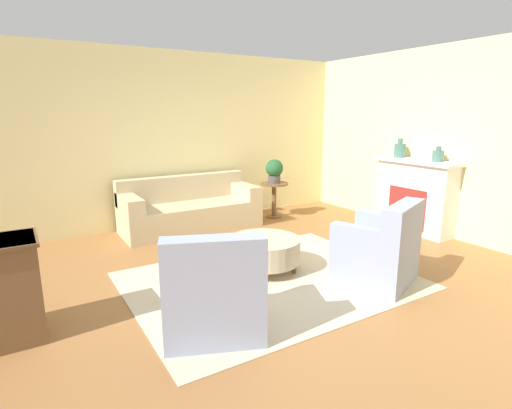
% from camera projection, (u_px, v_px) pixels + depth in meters
% --- Properties ---
extents(ground_plane, '(16.00, 16.00, 0.00)m').
position_uv_depth(ground_plane, '(270.00, 281.00, 4.45)').
color(ground_plane, '#996638').
extents(wall_back, '(9.74, 0.12, 2.80)m').
position_uv_depth(wall_back, '(173.00, 139.00, 6.57)').
color(wall_back, beige).
rests_on(wall_back, ground_plane).
extents(wall_right, '(0.12, 10.36, 2.80)m').
position_uv_depth(wall_right, '(457.00, 143.00, 5.78)').
color(wall_right, beige).
rests_on(wall_right, ground_plane).
extents(rug, '(3.02, 2.31, 0.01)m').
position_uv_depth(rug, '(270.00, 281.00, 4.45)').
color(rug, beige).
rests_on(rug, ground_plane).
extents(couch, '(2.16, 0.86, 0.83)m').
position_uv_depth(couch, '(190.00, 210.00, 6.39)').
color(couch, '#C6B289').
rests_on(couch, ground_plane).
extents(armchair_left, '(1.02, 0.98, 0.91)m').
position_uv_depth(armchair_left, '(213.00, 294.00, 3.32)').
color(armchair_left, '#8E99B2').
rests_on(armchair_left, rug).
extents(armchair_right, '(1.02, 0.98, 0.91)m').
position_uv_depth(armchair_right, '(380.00, 251.00, 4.33)').
color(armchair_right, '#8E99B2').
rests_on(armchair_right, rug).
extents(ottoman_table, '(0.85, 0.85, 0.39)m').
position_uv_depth(ottoman_table, '(264.00, 250.00, 4.68)').
color(ottoman_table, '#C6B289').
rests_on(ottoman_table, rug).
extents(side_table, '(0.50, 0.50, 0.62)m').
position_uv_depth(side_table, '(274.00, 194.00, 7.06)').
color(side_table, brown).
rests_on(side_table, ground_plane).
extents(fireplace, '(0.44, 1.34, 1.13)m').
position_uv_depth(fireplace, '(415.00, 194.00, 6.21)').
color(fireplace, white).
rests_on(fireplace, ground_plane).
extents(vase_mantel_near, '(0.17, 0.17, 0.30)m').
position_uv_depth(vase_mantel_near, '(400.00, 150.00, 6.34)').
color(vase_mantel_near, '#477066').
rests_on(vase_mantel_near, fireplace).
extents(vase_mantel_far, '(0.16, 0.16, 0.23)m').
position_uv_depth(vase_mantel_far, '(438.00, 156.00, 5.78)').
color(vase_mantel_far, '#477066').
rests_on(vase_mantel_far, fireplace).
extents(potted_plant_on_side_table, '(0.31, 0.31, 0.42)m').
position_uv_depth(potted_plant_on_side_table, '(274.00, 170.00, 6.96)').
color(potted_plant_on_side_table, '#4C4742').
rests_on(potted_plant_on_side_table, side_table).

